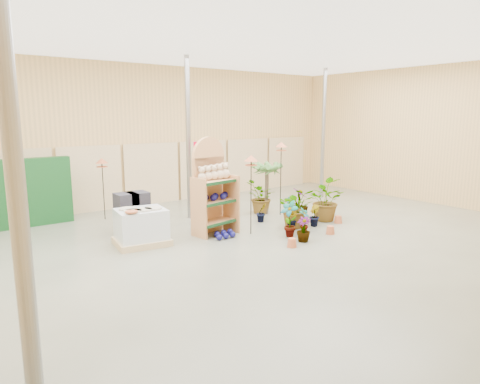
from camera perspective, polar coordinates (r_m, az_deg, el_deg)
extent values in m
cube|color=#636556|center=(9.67, 3.95, -7.61)|extent=(15.00, 12.00, 0.10)
cube|color=white|center=(9.34, 4.32, 20.32)|extent=(15.00, 12.00, 0.10)
cube|color=tan|center=(14.34, -12.06, 7.41)|extent=(15.00, 0.10, 4.50)
cube|color=tan|center=(15.27, 26.21, 6.75)|extent=(0.10, 12.00, 4.50)
cylinder|color=gray|center=(3.55, -27.50, -1.82)|extent=(0.14, 0.14, 4.50)
cylinder|color=gray|center=(15.58, 11.05, 7.66)|extent=(0.14, 0.14, 4.50)
cylinder|color=gray|center=(12.08, -6.90, 7.06)|extent=(0.14, 0.14, 4.50)
cube|color=tan|center=(13.17, -27.57, 0.75)|extent=(1.90, 0.06, 2.00)
cube|color=tan|center=(13.62, -19.27, 1.63)|extent=(1.90, 0.06, 2.00)
cube|color=tan|center=(14.34, -11.65, 2.41)|extent=(1.90, 0.06, 2.00)
cube|color=tan|center=(15.29, -4.86, 3.07)|extent=(1.90, 0.06, 2.00)
cube|color=tan|center=(16.43, 1.07, 3.61)|extent=(1.90, 0.06, 2.00)
cube|color=tan|center=(17.72, 6.19, 4.04)|extent=(1.90, 0.06, 2.00)
cube|color=#BB7F4D|center=(10.65, -4.16, -0.41)|extent=(1.00, 0.26, 1.89)
cylinder|color=#BB7F4D|center=(10.51, -4.23, 4.66)|extent=(1.00, 0.26, 1.00)
cube|color=#BB7F4D|center=(10.54, -3.27, -3.91)|extent=(1.04, 0.71, 0.04)
cube|color=#0F3819|center=(10.32, -2.41, -4.22)|extent=(0.95, 0.20, 0.07)
cube|color=#BB7F4D|center=(10.43, -3.30, -1.24)|extent=(1.04, 0.71, 0.04)
cube|color=#0F3819|center=(10.21, -2.43, -1.50)|extent=(0.95, 0.20, 0.07)
cube|color=#BB7F4D|center=(10.34, -3.32, 1.47)|extent=(1.04, 0.71, 0.04)
cube|color=#0F3819|center=(10.11, -2.45, 1.28)|extent=(0.95, 0.20, 0.07)
cube|color=#BB7F4D|center=(10.20, -5.53, -2.18)|extent=(0.14, 0.56, 1.45)
cube|color=#BB7F4D|center=(10.72, -1.16, -1.52)|extent=(0.14, 0.56, 1.45)
sphere|color=beige|center=(10.20, -5.10, 2.01)|extent=(0.20, 0.20, 0.20)
sphere|color=beige|center=(10.18, -5.12, 2.94)|extent=(0.16, 0.16, 0.16)
sphere|color=beige|center=(10.29, -4.31, 2.12)|extent=(0.21, 0.21, 0.21)
sphere|color=beige|center=(10.27, -4.32, 3.08)|extent=(0.16, 0.16, 0.16)
sphere|color=beige|center=(10.38, -3.54, 2.24)|extent=(0.22, 0.22, 0.22)
sphere|color=beige|center=(10.35, -3.55, 3.21)|extent=(0.16, 0.16, 0.16)
sphere|color=beige|center=(10.47, -2.77, 2.34)|extent=(0.23, 0.23, 0.23)
sphere|color=beige|center=(10.45, -2.78, 3.34)|extent=(0.16, 0.16, 0.16)
sphere|color=beige|center=(10.56, -2.02, 2.45)|extent=(0.24, 0.24, 0.24)
sphere|color=beige|center=(10.54, -2.03, 3.47)|extent=(0.16, 0.16, 0.16)
sphere|color=#100F58|center=(10.20, -4.90, -0.93)|extent=(0.17, 0.17, 0.17)
sphere|color=#100F58|center=(10.39, -4.62, -0.73)|extent=(0.17, 0.17, 0.17)
sphere|color=#100F58|center=(10.35, -3.56, -0.75)|extent=(0.17, 0.17, 0.17)
sphere|color=#100F58|center=(10.54, -3.31, -0.55)|extent=(0.17, 0.17, 0.17)
sphere|color=#100F58|center=(10.51, -2.26, -0.57)|extent=(0.17, 0.17, 0.17)
sphere|color=#100F58|center=(10.70, -2.04, -0.38)|extent=(0.17, 0.17, 0.17)
sphere|color=#100F58|center=(10.11, -2.78, -6.05)|extent=(0.15, 0.15, 0.15)
sphere|color=#100F58|center=(10.35, -3.09, -5.66)|extent=(0.15, 0.15, 0.15)
sphere|color=#100F58|center=(10.21, -1.88, -5.87)|extent=(0.15, 0.15, 0.15)
sphere|color=#100F58|center=(10.46, -2.21, -5.49)|extent=(0.15, 0.15, 0.15)
sphere|color=#100F58|center=(10.32, -1.01, -5.70)|extent=(0.15, 0.15, 0.15)
sphere|color=#100F58|center=(10.56, -1.35, -5.32)|extent=(0.15, 0.15, 0.15)
cube|color=tan|center=(10.05, -12.94, -6.44)|extent=(1.27, 1.11, 0.14)
cube|color=silver|center=(9.94, -13.03, -4.17)|extent=(1.16, 1.00, 0.67)
cylinder|color=beige|center=(9.63, -14.08, -2.50)|extent=(0.39, 0.39, 0.04)
cylinder|color=beige|center=(9.73, -12.77, -2.32)|extent=(0.39, 0.39, 0.04)
cylinder|color=beige|center=(9.82, -11.49, -2.14)|extent=(0.39, 0.39, 0.04)
cylinder|color=beige|center=(9.89, -14.73, -2.19)|extent=(0.39, 0.39, 0.04)
cube|color=black|center=(11.18, -13.39, -3.79)|extent=(0.50, 0.50, 0.50)
cube|color=black|center=(11.07, -13.50, -1.28)|extent=(0.50, 0.50, 0.50)
cube|color=black|center=(11.07, -14.81, -4.00)|extent=(0.50, 0.50, 0.50)
cube|color=black|center=(10.96, -14.93, -1.47)|extent=(0.50, 0.50, 0.50)
cube|color=#11441A|center=(12.51, -26.08, -0.04)|extent=(2.00, 0.30, 1.80)
cylinder|color=gray|center=(11.83, -5.15, 1.42)|extent=(0.05, 0.05, 2.20)
cube|color=red|center=(11.69, -5.11, 5.75)|extent=(0.50, 0.03, 0.40)
cylinder|color=black|center=(10.45, 1.47, -1.08)|extent=(0.02, 0.02, 1.72)
cylinder|color=#BB5A34|center=(10.31, 1.49, 3.59)|extent=(0.30, 0.30, 0.02)
cone|color=#BB5A34|center=(10.29, 1.50, 4.53)|extent=(0.34, 0.34, 0.14)
cylinder|color=black|center=(12.52, 5.44, 1.21)|extent=(0.02, 0.02, 1.90)
cylinder|color=#BB5A34|center=(12.40, 5.52, 5.54)|extent=(0.30, 0.30, 0.02)
cone|color=#BB5A34|center=(12.39, 5.53, 6.32)|extent=(0.34, 0.34, 0.14)
cylinder|color=black|center=(12.56, -17.73, -0.15)|extent=(0.02, 0.02, 1.49)
cylinder|color=#BB5A34|center=(12.46, -17.91, 3.22)|extent=(0.30, 0.30, 0.02)
cone|color=#BB5A34|center=(12.44, -17.96, 3.99)|extent=(0.34, 0.34, 0.14)
cylinder|color=brown|center=(12.63, 3.56, -0.11)|extent=(0.10, 0.10, 1.28)
imported|color=#447432|center=(10.38, 6.60, -3.58)|extent=(0.38, 0.50, 0.88)
imported|color=#447432|center=(11.02, 6.97, -3.58)|extent=(0.28, 0.34, 0.58)
imported|color=#447432|center=(11.24, 7.45, -2.08)|extent=(1.24, 1.21, 1.05)
imported|color=#447432|center=(12.13, 7.92, -1.55)|extent=(0.67, 0.67, 0.90)
imported|color=#447432|center=(12.45, 6.67, -1.83)|extent=(0.30, 0.38, 0.63)
imported|color=#447432|center=(11.78, 2.90, -2.73)|extent=(0.30, 0.24, 0.53)
imported|color=#447432|center=(12.70, 2.82, -0.70)|extent=(1.15, 1.10, 0.99)
imported|color=#447432|center=(10.06, 8.47, -4.95)|extent=(0.43, 0.43, 0.58)
imported|color=#447432|center=(10.80, 8.55, -3.74)|extent=(0.38, 0.30, 0.64)
imported|color=#447432|center=(11.50, 9.83, -3.10)|extent=(0.37, 0.40, 0.57)
imported|color=#447432|center=(12.09, 11.09, -1.04)|extent=(1.22, 1.30, 1.16)
imported|color=#447432|center=(12.26, -1.54, -1.83)|extent=(0.41, 0.41, 0.68)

